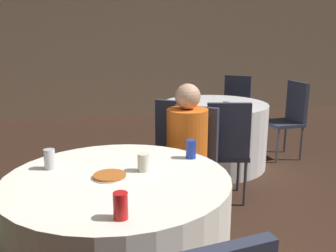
{
  "coord_description": "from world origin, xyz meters",
  "views": [
    {
      "loc": [
        -0.27,
        -2.11,
        1.54
      ],
      "look_at": [
        0.25,
        0.64,
        0.85
      ],
      "focal_mm": 40.0,
      "sensor_mm": 36.0,
      "label": 1
    }
  ],
  "objects_px": {
    "table_near": "(119,236)",
    "soda_can_red": "(121,206)",
    "chair_far_southwest": "(179,141)",
    "pizza_plate_near": "(110,176)",
    "table_far": "(213,134)",
    "chair_far_south": "(227,144)",
    "chair_far_northeast": "(236,104)",
    "soda_can_silver": "(50,159)",
    "person_orange_shirt": "(183,158)",
    "chair_near_northeast": "(192,155)",
    "soda_can_blue": "(191,149)",
    "chair_far_east": "(290,113)"
  },
  "relations": [
    {
      "from": "chair_far_south",
      "to": "chair_far_northeast",
      "type": "height_order",
      "value": "same"
    },
    {
      "from": "table_near",
      "to": "chair_far_south",
      "type": "xyz_separation_m",
      "value": [
        1.04,
        1.08,
        0.2
      ]
    },
    {
      "from": "chair_far_south",
      "to": "chair_far_northeast",
      "type": "distance_m",
      "value": 2.04
    },
    {
      "from": "table_far",
      "to": "soda_can_red",
      "type": "bearing_deg",
      "value": -115.74
    },
    {
      "from": "chair_far_southwest",
      "to": "soda_can_red",
      "type": "height_order",
      "value": "chair_far_southwest"
    },
    {
      "from": "chair_far_east",
      "to": "person_orange_shirt",
      "type": "relative_size",
      "value": 0.82
    },
    {
      "from": "soda_can_silver",
      "to": "soda_can_red",
      "type": "bearing_deg",
      "value": -61.84
    },
    {
      "from": "chair_far_southwest",
      "to": "pizza_plate_near",
      "type": "relative_size",
      "value": 4.79
    },
    {
      "from": "pizza_plate_near",
      "to": "soda_can_red",
      "type": "bearing_deg",
      "value": -86.51
    },
    {
      "from": "pizza_plate_near",
      "to": "soda_can_silver",
      "type": "bearing_deg",
      "value": 149.16
    },
    {
      "from": "chair_far_northeast",
      "to": "pizza_plate_near",
      "type": "height_order",
      "value": "chair_far_northeast"
    },
    {
      "from": "chair_far_south",
      "to": "soda_can_red",
      "type": "distance_m",
      "value": 1.91
    },
    {
      "from": "soda_can_blue",
      "to": "soda_can_red",
      "type": "height_order",
      "value": "same"
    },
    {
      "from": "chair_far_south",
      "to": "person_orange_shirt",
      "type": "distance_m",
      "value": 0.62
    },
    {
      "from": "table_near",
      "to": "chair_far_east",
      "type": "height_order",
      "value": "chair_far_east"
    },
    {
      "from": "chair_far_east",
      "to": "chair_far_south",
      "type": "xyz_separation_m",
      "value": [
        -1.24,
        -1.13,
        0.0
      ]
    },
    {
      "from": "soda_can_red",
      "to": "chair_far_east",
      "type": "bearing_deg",
      "value": 49.8
    },
    {
      "from": "table_far",
      "to": "pizza_plate_near",
      "type": "height_order",
      "value": "pizza_plate_near"
    },
    {
      "from": "table_near",
      "to": "table_far",
      "type": "relative_size",
      "value": 1.04
    },
    {
      "from": "chair_far_northeast",
      "to": "chair_far_east",
      "type": "bearing_deg",
      "value": 155.42
    },
    {
      "from": "chair_far_southwest",
      "to": "pizza_plate_near",
      "type": "distance_m",
      "value": 1.43
    },
    {
      "from": "chair_far_northeast",
      "to": "soda_can_blue",
      "type": "height_order",
      "value": "chair_far_northeast"
    },
    {
      "from": "table_far",
      "to": "soda_can_silver",
      "type": "relative_size",
      "value": 10.22
    },
    {
      "from": "chair_near_northeast",
      "to": "soda_can_silver",
      "type": "bearing_deg",
      "value": 68.99
    },
    {
      "from": "chair_near_northeast",
      "to": "chair_far_northeast",
      "type": "distance_m",
      "value": 2.42
    },
    {
      "from": "soda_can_blue",
      "to": "soda_can_silver",
      "type": "distance_m",
      "value": 0.88
    },
    {
      "from": "chair_near_northeast",
      "to": "chair_far_northeast",
      "type": "bearing_deg",
      "value": -81.24
    },
    {
      "from": "chair_far_southwest",
      "to": "chair_far_south",
      "type": "relative_size",
      "value": 1.0
    },
    {
      "from": "table_near",
      "to": "soda_can_red",
      "type": "distance_m",
      "value": 0.66
    },
    {
      "from": "chair_far_south",
      "to": "pizza_plate_near",
      "type": "height_order",
      "value": "chair_far_south"
    },
    {
      "from": "person_orange_shirt",
      "to": "soda_can_red",
      "type": "height_order",
      "value": "person_orange_shirt"
    },
    {
      "from": "chair_far_south",
      "to": "pizza_plate_near",
      "type": "xyz_separation_m",
      "value": [
        -1.08,
        -1.08,
        0.19
      ]
    },
    {
      "from": "chair_near_northeast",
      "to": "chair_far_southwest",
      "type": "xyz_separation_m",
      "value": [
        -0.02,
        0.42,
        0.0
      ]
    },
    {
      "from": "chair_near_northeast",
      "to": "soda_can_blue",
      "type": "height_order",
      "value": "chair_near_northeast"
    },
    {
      "from": "soda_can_blue",
      "to": "chair_far_southwest",
      "type": "bearing_deg",
      "value": 82.11
    },
    {
      "from": "table_near",
      "to": "chair_far_southwest",
      "type": "xyz_separation_m",
      "value": [
        0.63,
        1.26,
        0.2
      ]
    },
    {
      "from": "table_far",
      "to": "soda_can_red",
      "type": "distance_m",
      "value": 2.92
    },
    {
      "from": "table_near",
      "to": "person_orange_shirt",
      "type": "bearing_deg",
      "value": 52.07
    },
    {
      "from": "chair_far_east",
      "to": "soda_can_blue",
      "type": "distance_m",
      "value": 2.66
    },
    {
      "from": "chair_far_northeast",
      "to": "chair_far_south",
      "type": "bearing_deg",
      "value": 101.82
    },
    {
      "from": "person_orange_shirt",
      "to": "chair_far_southwest",
      "type": "bearing_deg",
      "value": -60.79
    },
    {
      "from": "chair_far_northeast",
      "to": "soda_can_red",
      "type": "height_order",
      "value": "chair_far_northeast"
    },
    {
      "from": "chair_far_east",
      "to": "chair_far_south",
      "type": "relative_size",
      "value": 1.0
    },
    {
      "from": "chair_far_southwest",
      "to": "soda_can_blue",
      "type": "height_order",
      "value": "chair_far_southwest"
    },
    {
      "from": "chair_far_south",
      "to": "chair_far_northeast",
      "type": "bearing_deg",
      "value": 78.18
    },
    {
      "from": "chair_far_east",
      "to": "chair_far_northeast",
      "type": "xyz_separation_m",
      "value": [
        -0.44,
        0.75,
        0.0
      ]
    },
    {
      "from": "table_far",
      "to": "soda_can_blue",
      "type": "bearing_deg",
      "value": -111.95
    },
    {
      "from": "table_far",
      "to": "chair_far_northeast",
      "type": "distance_m",
      "value": 1.06
    },
    {
      "from": "chair_far_southwest",
      "to": "soda_can_silver",
      "type": "xyz_separation_m",
      "value": [
        -1.02,
        -1.04,
        0.24
      ]
    },
    {
      "from": "chair_far_northeast",
      "to": "soda_can_blue",
      "type": "distance_m",
      "value": 3.03
    }
  ]
}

